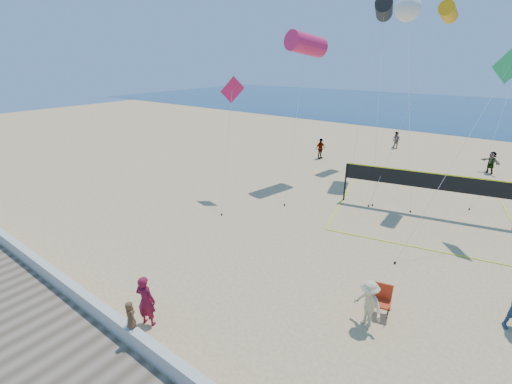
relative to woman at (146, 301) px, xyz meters
The scene contains 17 objects.
ground 3.59m from the woman, 38.84° to the left, with size 120.00×120.00×0.00m, color tan.
ocean 64.24m from the woman, 87.59° to the left, with size 140.00×50.00×0.03m, color navy.
seawall 2.89m from the woman, 16.95° to the right, with size 32.00×0.30×0.60m, color silver.
woman is the anchor object (origin of this frame).
toddler 0.83m from the woman, 68.05° to the right, with size 0.43×0.28×0.89m, color brown.
bystander_b 7.17m from the woman, 36.42° to the left, with size 1.08×0.62×1.67m, color #CBBB87.
far_person_0 22.02m from the woman, 102.28° to the left, with size 1.04×0.43×1.77m, color gray.
far_person_1 26.61m from the woman, 73.49° to the left, with size 1.57×0.50×1.69m, color gray.
far_person_3 29.22m from the woman, 90.91° to the left, with size 0.78×0.61×1.60m, color gray.
camp_chair 7.84m from the woman, 40.42° to the left, with size 0.72×0.85×1.24m.
volleyball_net 15.69m from the woman, 70.89° to the left, with size 10.65×10.53×2.40m.
kite_0 18.23m from the woman, 102.30° to the left, with size 2.85×6.67×9.85m.
kite_1 22.43m from the woman, 90.28° to the left, with size 3.60×7.32×11.90m.
kite_2 19.65m from the woman, 75.49° to the left, with size 2.31×3.83×10.91m.
kite_3 13.04m from the woman, 116.54° to the left, with size 2.56×3.43×7.25m.
kite_4 17.20m from the woman, 61.82° to the left, with size 2.87×6.32×8.83m.
kite_6 26.24m from the woman, 89.30° to the left, with size 5.38×10.56×12.48m.
Camera 1 is at (5.51, -7.23, 8.19)m, focal length 24.00 mm.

